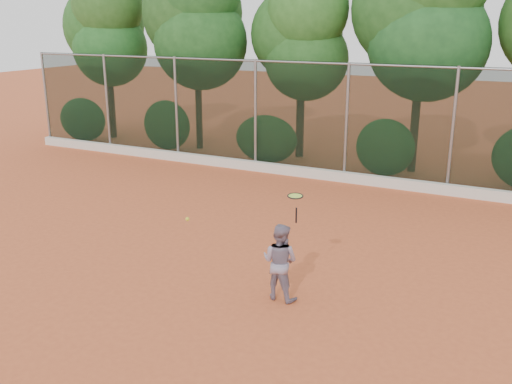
% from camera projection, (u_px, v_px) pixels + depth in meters
% --- Properties ---
extents(ground, '(80.00, 80.00, 0.00)m').
position_uv_depth(ground, '(234.00, 265.00, 11.30)').
color(ground, '#CC5B30').
rests_on(ground, ground).
extents(concrete_curb, '(24.00, 0.20, 0.30)m').
position_uv_depth(concrete_curb, '(342.00, 177.00, 17.10)').
color(concrete_curb, silver).
rests_on(concrete_curb, ground).
extents(tennis_player, '(0.70, 0.57, 1.37)m').
position_uv_depth(tennis_player, '(280.00, 262.00, 9.79)').
color(tennis_player, gray).
rests_on(tennis_player, ground).
extents(chainlink_fence, '(24.09, 0.09, 3.50)m').
position_uv_depth(chainlink_fence, '(347.00, 119.00, 16.76)').
color(chainlink_fence, black).
rests_on(chainlink_fence, ground).
extents(foliage_backdrop, '(23.70, 3.63, 7.55)m').
position_uv_depth(foliage_backdrop, '(353.00, 28.00, 17.95)').
color(foliage_backdrop, '#3D2417').
rests_on(foliage_backdrop, ground).
extents(tennis_racket, '(0.34, 0.34, 0.51)m').
position_uv_depth(tennis_racket, '(295.00, 198.00, 9.22)').
color(tennis_racket, black).
rests_on(tennis_racket, ground).
extents(tennis_ball_in_flight, '(0.07, 0.07, 0.07)m').
position_uv_depth(tennis_ball_in_flight, '(187.00, 219.00, 9.74)').
color(tennis_ball_in_flight, yellow).
rests_on(tennis_ball_in_flight, ground).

